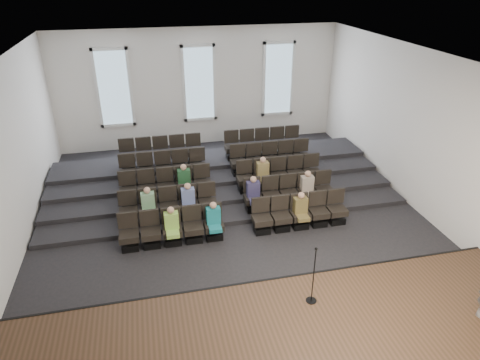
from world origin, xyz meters
name	(u,v)px	position (x,y,z in m)	size (l,w,h in m)	color
ground	(234,224)	(0.00, 0.00, 0.00)	(14.00, 14.00, 0.00)	black
ceiling	(233,60)	(0.00, 0.00, 5.01)	(12.00, 14.00, 0.02)	white
wall_back	(199,88)	(0.00, 7.02, 2.50)	(12.00, 0.04, 5.00)	silver
wall_front	(338,337)	(0.00, -7.02, 2.50)	(12.00, 0.04, 5.00)	silver
wall_left	(4,170)	(-6.02, 0.00, 2.50)	(0.04, 14.00, 5.00)	silver
wall_right	(422,133)	(6.02, 0.00, 2.50)	(0.04, 14.00, 5.00)	silver
stage	(287,346)	(0.00, -5.10, 0.25)	(11.80, 3.60, 0.50)	#422A1C
stage_lip	(263,289)	(0.00, -3.33, 0.25)	(11.80, 0.06, 0.52)	black
risers	(216,175)	(0.00, 3.17, 0.20)	(11.80, 4.80, 0.60)	black
seating_rows	(224,183)	(0.00, 1.54, 0.68)	(6.80, 4.70, 1.67)	black
windows	(199,84)	(0.00, 6.95, 2.70)	(8.44, 0.10, 3.24)	white
audience	(227,197)	(-0.15, 0.34, 0.81)	(5.45, 2.64, 1.10)	#92C850
mic_stand	(313,286)	(0.85, -4.23, 0.93)	(0.24, 0.24, 1.45)	black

